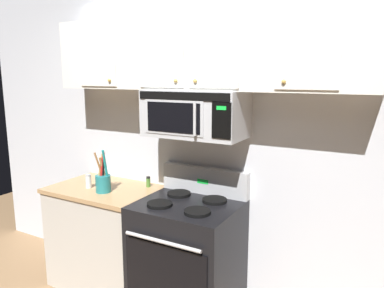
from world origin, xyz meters
TOP-DOWN VIEW (x-y plane):
  - back_wall at (0.00, 0.79)m, footprint 5.20×0.10m
  - stove_range at (0.00, 0.42)m, footprint 0.76×0.69m
  - over_range_microwave at (-0.00, 0.54)m, footprint 0.76×0.43m
  - upper_cabinets at (-0.00, 0.57)m, footprint 2.50×0.36m
  - counter_segment at (-0.84, 0.43)m, footprint 0.93×0.65m
  - utensil_crock_teal at (-0.76, 0.33)m, footprint 0.12×0.12m
  - salt_shaker at (-0.95, 0.35)m, footprint 0.05×0.05m
  - spice_jar at (-0.51, 0.63)m, footprint 0.04×0.04m

SIDE VIEW (x-z plane):
  - counter_segment at x=-0.84m, z-range 0.00..0.90m
  - stove_range at x=0.00m, z-range -0.09..1.03m
  - spice_jar at x=-0.51m, z-range 0.90..0.99m
  - salt_shaker at x=-0.95m, z-range 0.90..1.02m
  - utensil_crock_teal at x=-0.76m, z-range 0.81..1.18m
  - back_wall at x=0.00m, z-range 0.00..2.70m
  - over_range_microwave at x=0.00m, z-range 1.40..1.75m
  - upper_cabinets at x=0.00m, z-range 1.75..2.30m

